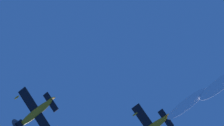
% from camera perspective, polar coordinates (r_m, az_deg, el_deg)
% --- Properties ---
extents(airplane_lead, '(6.91, 6.86, 3.87)m').
position_cam_1_polar(airplane_lead, '(73.58, -8.59, -5.59)').
color(airplane_lead, orange).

